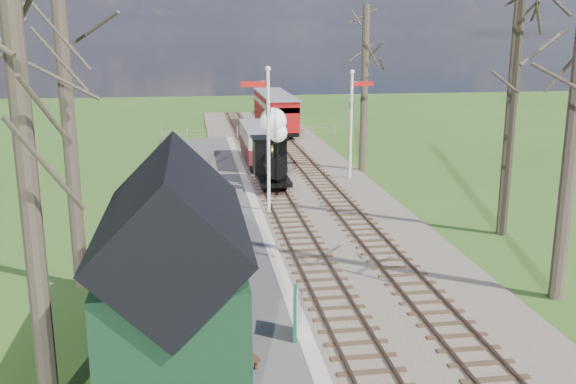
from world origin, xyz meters
name	(u,v)px	position (x,y,z in m)	size (l,w,h in m)	color
distant_hills	(240,234)	(1.40, 64.38, -16.21)	(114.40, 48.00, 22.02)	#385B23
ballast_bed	(293,181)	(1.30, 22.00, 0.05)	(8.00, 60.00, 0.10)	brown
track_near	(269,181)	(0.00, 22.00, 0.10)	(1.60, 60.00, 0.15)	brown
track_far	(318,179)	(2.60, 22.00, 0.10)	(1.60, 60.00, 0.15)	brown
platform	(204,229)	(-3.50, 14.00, 0.10)	(5.00, 44.00, 0.20)	#474442
coping_strip	(262,226)	(-1.20, 14.00, 0.10)	(0.40, 44.00, 0.21)	#B2AD9E
station_shed	(175,268)	(-4.30, 4.00, 2.27)	(3.25, 6.30, 4.78)	black
semaphore_near	(267,130)	(-0.77, 16.00, 3.62)	(1.22, 0.24, 6.22)	silver
semaphore_far	(353,116)	(4.37, 22.00, 3.35)	(1.22, 0.24, 5.72)	silver
bare_trees	(352,106)	(1.33, 10.10, 5.21)	(15.51, 22.39, 12.00)	#382D23
fence_line	(250,132)	(0.30, 36.00, 0.55)	(12.60, 0.08, 1.00)	slate
locomotive	(272,153)	(-0.01, 20.43, 1.86)	(1.59, 3.72, 3.98)	black
coach	(259,142)	(0.00, 26.49, 1.37)	(1.86, 6.37, 1.96)	black
red_carriage_a	(280,115)	(2.60, 36.86, 1.64)	(2.29, 5.66, 2.41)	black
red_carriage_b	(271,107)	(2.60, 42.36, 1.64)	(2.29, 5.66, 2.41)	black
sign_board	(295,313)	(-1.43, 4.36, 0.80)	(0.23, 0.82, 1.20)	#104C37
bench	(233,343)	(-3.03, 3.39, 0.60)	(0.91, 1.55, 0.85)	#4E301C
person	(236,312)	(-2.88, 4.61, 0.81)	(0.45, 0.29, 1.23)	#1A222F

